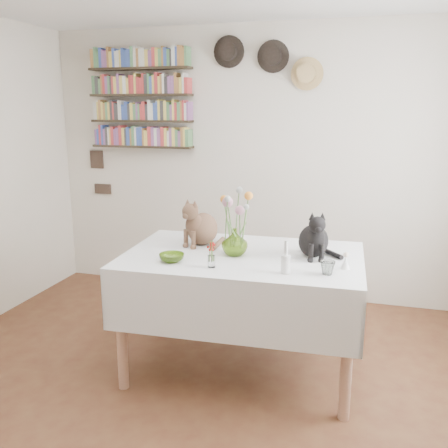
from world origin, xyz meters
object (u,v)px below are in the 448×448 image
(dining_table, at_px, (243,284))
(tabby_cat, at_px, (203,220))
(flower_vase, at_px, (235,242))
(black_cat, at_px, (314,232))
(bookshelf_unit, at_px, (141,99))

(dining_table, xyz_separation_m, tabby_cat, (-0.34, 0.17, 0.37))
(flower_vase, bearing_deg, black_cat, 14.58)
(dining_table, bearing_deg, flower_vase, -144.99)
(black_cat, height_order, bookshelf_unit, bookshelf_unit)
(dining_table, bearing_deg, bookshelf_unit, 134.10)
(tabby_cat, relative_size, flower_vase, 1.91)
(black_cat, bearing_deg, bookshelf_unit, 129.14)
(dining_table, height_order, flower_vase, flower_vase)
(bookshelf_unit, bearing_deg, tabby_cat, -50.22)
(tabby_cat, relative_size, bookshelf_unit, 0.34)
(tabby_cat, bearing_deg, dining_table, -3.93)
(dining_table, xyz_separation_m, flower_vase, (-0.05, -0.03, 0.29))
(tabby_cat, bearing_deg, flower_vase, -12.14)
(dining_table, relative_size, tabby_cat, 4.66)
(bookshelf_unit, bearing_deg, black_cat, -35.86)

